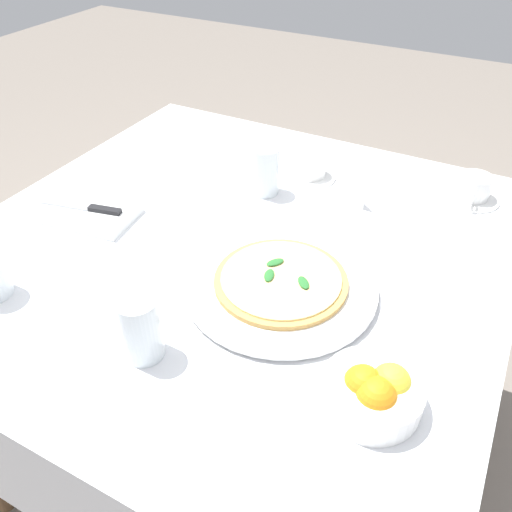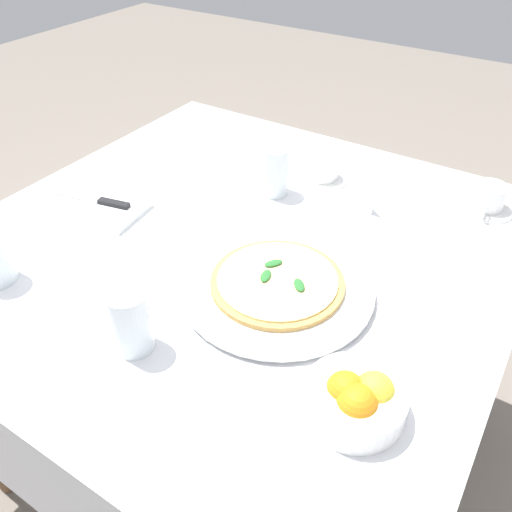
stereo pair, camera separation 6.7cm
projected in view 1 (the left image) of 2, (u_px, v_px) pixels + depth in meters
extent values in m
plane|color=slate|center=(240.00, 438.00, 1.56)|extent=(8.00, 8.00, 0.00)
cube|color=white|center=(234.00, 245.00, 1.12)|extent=(1.11, 1.11, 0.02)
cube|color=white|center=(325.00, 188.00, 1.59)|extent=(1.11, 0.01, 0.28)
cube|color=white|center=(63.00, 506.00, 0.83)|extent=(1.11, 0.01, 0.28)
cube|color=white|center=(485.00, 387.00, 1.01)|extent=(0.01, 1.11, 0.28)
cube|color=white|center=(58.00, 232.00, 1.41)|extent=(0.01, 1.11, 0.28)
cylinder|color=brown|center=(459.00, 307.00, 1.49)|extent=(0.06, 0.06, 0.71)
cylinder|color=brown|center=(188.00, 222.00, 1.83)|extent=(0.06, 0.06, 0.71)
cylinder|color=white|center=(281.00, 288.00, 0.98)|extent=(0.22, 0.22, 0.01)
cylinder|color=white|center=(281.00, 285.00, 0.98)|extent=(0.36, 0.36, 0.01)
cylinder|color=tan|center=(281.00, 281.00, 0.97)|extent=(0.25, 0.25, 0.01)
cylinder|color=#F4DB8E|center=(281.00, 278.00, 0.97)|extent=(0.22, 0.22, 0.00)
ellipsoid|color=#2D7533|center=(275.00, 262.00, 1.00)|extent=(0.04, 0.04, 0.01)
ellipsoid|color=#2D7533|center=(269.00, 275.00, 0.97)|extent=(0.03, 0.04, 0.01)
ellipsoid|color=#2D7533|center=(304.00, 283.00, 0.95)|extent=(0.04, 0.04, 0.01)
cylinder|color=white|center=(310.00, 176.00, 1.32)|extent=(0.13, 0.13, 0.01)
cylinder|color=white|center=(311.00, 166.00, 1.31)|extent=(0.08, 0.08, 0.05)
torus|color=white|center=(304.00, 156.00, 1.34)|extent=(0.03, 0.03, 0.03)
cylinder|color=black|center=(311.00, 158.00, 1.29)|extent=(0.07, 0.07, 0.00)
cylinder|color=white|center=(471.00, 198.00, 1.24)|extent=(0.13, 0.13, 0.01)
cylinder|color=white|center=(474.00, 187.00, 1.22)|extent=(0.08, 0.08, 0.05)
torus|color=white|center=(472.00, 196.00, 1.18)|extent=(0.01, 0.04, 0.03)
cylinder|color=black|center=(477.00, 178.00, 1.21)|extent=(0.07, 0.07, 0.00)
cylinder|color=white|center=(265.00, 170.00, 1.23)|extent=(0.07, 0.07, 0.12)
cylinder|color=silver|center=(265.00, 175.00, 1.24)|extent=(0.06, 0.06, 0.09)
cylinder|color=white|center=(141.00, 328.00, 0.83)|extent=(0.07, 0.07, 0.12)
cylinder|color=silver|center=(142.00, 335.00, 0.84)|extent=(0.06, 0.06, 0.08)
cube|color=white|center=(87.00, 212.00, 1.18)|extent=(0.23, 0.16, 0.02)
cube|color=silver|center=(66.00, 204.00, 1.18)|extent=(0.12, 0.04, 0.01)
cube|color=black|center=(105.00, 210.00, 1.16)|extent=(0.08, 0.03, 0.01)
cylinder|color=white|center=(372.00, 394.00, 0.77)|extent=(0.15, 0.15, 0.04)
sphere|color=orange|center=(363.00, 384.00, 0.77)|extent=(0.06, 0.06, 0.06)
sphere|color=orange|center=(375.00, 397.00, 0.75)|extent=(0.06, 0.06, 0.06)
sphere|color=yellow|center=(391.00, 383.00, 0.77)|extent=(0.06, 0.06, 0.06)
cube|color=white|center=(355.00, 189.00, 1.22)|extent=(0.07, 0.06, 0.06)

